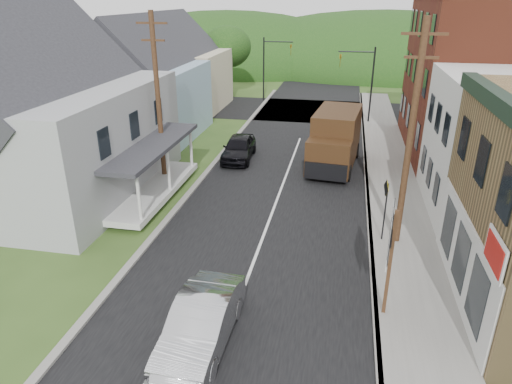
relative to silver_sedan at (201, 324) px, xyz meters
The scene contains 23 objects.
ground 4.06m from the silver_sedan, 81.35° to the left, with size 120.00×120.00×0.00m, color #2D4719.
road 13.98m from the silver_sedan, 87.54° to the left, with size 9.00×90.00×0.02m, color black.
cross_road 30.96m from the silver_sedan, 88.89° to the left, with size 60.00×9.00×0.02m, color black.
sidewalk_right 13.61m from the silver_sedan, 61.44° to the left, with size 2.80×55.00×0.15m, color slate.
curb_right 13.02m from the silver_sedan, 66.67° to the left, with size 0.20×55.00×0.15m, color slate.
curb_left 12.63m from the silver_sedan, 108.73° to the left, with size 0.30×55.00×0.12m, color slate.
storefront_red 24.46m from the silver_sedan, 60.39° to the left, with size 8.00×12.00×10.00m, color maroon.
house_gray 15.52m from the silver_sedan, 138.91° to the left, with size 10.20×12.24×8.35m.
house_blue 23.57m from the silver_sedan, 116.41° to the left, with size 7.14×8.16×7.28m.
house_cream 32.00m from the silver_sedan, 110.00° to the left, with size 7.14×8.16×7.28m.
utility_pole_right 10.44m from the silver_sedan, 50.20° to the left, with size 1.60×0.26×9.00m.
utility_pole_left 13.88m from the silver_sedan, 116.29° to the left, with size 1.60×0.26×9.00m.
traffic_signal_right 28.04m from the silver_sedan, 79.87° to the left, with size 2.87×0.20×6.00m.
traffic_signal_left 34.77m from the silver_sedan, 96.14° to the left, with size 2.87×0.20×6.00m.
tree_left_b 23.24m from the silver_sedan, 135.81° to the left, with size 4.80×4.80×6.94m.
tree_left_c 30.64m from the silver_sedan, 127.54° to the left, with size 5.80×5.80×8.41m.
tree_left_d 37.14m from the silver_sedan, 103.15° to the left, with size 4.80×4.80×6.94m.
forested_ridge 58.95m from the silver_sedan, 89.42° to the left, with size 90.00×30.00×16.00m, color black.
silver_sedan is the anchor object (origin of this frame).
dark_sedan 16.85m from the silver_sedan, 99.42° to the left, with size 1.78×4.42×1.51m, color black.
delivery_van 16.71m from the silver_sedan, 78.87° to the left, with size 3.08×6.27×3.38m.
route_sign_cluster 6.14m from the silver_sedan, 24.63° to the left, with size 0.32×2.09×3.67m.
warning_sign 9.35m from the silver_sedan, 53.04° to the left, with size 0.17×0.74×2.71m.
Camera 1 is at (3.06, -14.17, 9.64)m, focal length 32.00 mm.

